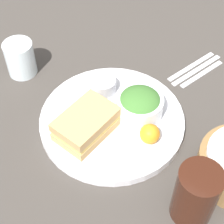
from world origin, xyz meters
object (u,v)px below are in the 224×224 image
object	(u,v)px
plate	(112,121)
salad_bowl	(140,104)
sandwich	(86,124)
knife	(197,70)
dressing_cup	(104,85)
drink_glass	(196,195)
water_glass	(20,58)
spoon	(202,74)
fork	(191,66)

from	to	relation	value
plate	salad_bowl	size ratio (longest dim) A/B	3.14
sandwich	knife	bearing A→B (deg)	160.17
knife	dressing_cup	bearing A→B (deg)	161.99
salad_bowl	drink_glass	world-z (taller)	drink_glass
dressing_cup	salad_bowl	bearing A→B (deg)	80.03
sandwich	water_glass	size ratio (longest dim) A/B	1.57
spoon	dressing_cup	bearing A→B (deg)	158.21
spoon	water_glass	size ratio (longest dim) A/B	1.64
dressing_cup	spoon	bearing A→B (deg)	139.08
spoon	water_glass	world-z (taller)	water_glass
plate	fork	xyz separation A→B (m)	(-0.27, 0.07, -0.01)
drink_glass	water_glass	world-z (taller)	drink_glass
plate	water_glass	size ratio (longest dim) A/B	3.64
drink_glass	spoon	size ratio (longest dim) A/B	0.89
sandwich	dressing_cup	distance (m)	0.13
sandwich	dressing_cup	bearing A→B (deg)	-163.60
dressing_cup	water_glass	size ratio (longest dim) A/B	0.66
plate	spoon	distance (m)	0.28
spoon	plate	bearing A→B (deg)	176.29
drink_glass	water_glass	distance (m)	0.54
fork	plate	bearing A→B (deg)	-176.29
dressing_cup	fork	size ratio (longest dim) A/B	0.36
sandwich	knife	distance (m)	0.35
water_glass	spoon	bearing A→B (deg)	120.83
plate	knife	size ratio (longest dim) A/B	1.91
plate	knife	xyz separation A→B (m)	(-0.26, 0.09, -0.01)
plate	sandwich	bearing A→B (deg)	-22.73
water_glass	sandwich	bearing A→B (deg)	71.76
drink_glass	knife	bearing A→B (deg)	-157.93
drink_glass	knife	xyz separation A→B (m)	(-0.36, -0.15, -0.06)
salad_bowl	drink_glass	bearing A→B (deg)	53.55
fork	spoon	bearing A→B (deg)	-90.00
plate	drink_glass	world-z (taller)	drink_glass
salad_bowl	dressing_cup	size ratio (longest dim) A/B	1.76
plate	salad_bowl	distance (m)	0.07
sandwich	knife	xyz separation A→B (m)	(-0.32, 0.12, -0.04)
fork	spoon	world-z (taller)	same
plate	dressing_cup	size ratio (longest dim) A/B	5.52
plate	knife	bearing A→B (deg)	160.87
salad_bowl	spoon	size ratio (longest dim) A/B	0.71
salad_bowl	water_glass	size ratio (longest dim) A/B	1.16
plate	drink_glass	distance (m)	0.26
knife	fork	bearing A→B (deg)	90.00
plate	dressing_cup	distance (m)	0.09
dressing_cup	sandwich	bearing A→B (deg)	16.40
sandwich	salad_bowl	bearing A→B (deg)	145.66
drink_glass	water_glass	bearing A→B (deg)	-103.39
drink_glass	fork	world-z (taller)	drink_glass
knife	spoon	bearing A→B (deg)	-90.00
plate	drink_glass	xyz separation A→B (m)	(0.10, 0.24, 0.05)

